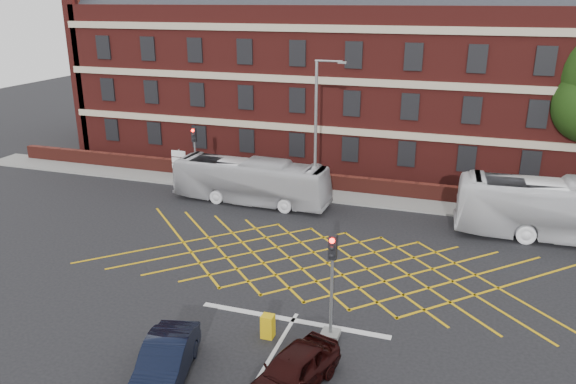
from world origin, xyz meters
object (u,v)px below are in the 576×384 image
(bus_left, at_px, (251,181))
(car_maroon, at_px, (293,371))
(bus_right, at_px, (572,211))
(direction_signs, at_px, (179,161))
(utility_cabinet, at_px, (268,326))
(car_navy, at_px, (165,361))
(traffic_light_far, at_px, (196,164))
(traffic_light_near, at_px, (331,296))
(street_lamp, at_px, (316,160))

(bus_left, distance_m, car_maroon, 18.46)
(bus_right, relative_size, direction_signs, 5.46)
(car_maroon, bearing_deg, utility_cabinet, 142.72)
(car_navy, bearing_deg, direction_signs, 103.68)
(traffic_light_far, distance_m, direction_signs, 2.72)
(traffic_light_far, distance_m, utility_cabinet, 18.84)
(car_navy, xyz_separation_m, traffic_light_far, (-8.48, 18.79, 1.06))
(utility_cabinet, bearing_deg, traffic_light_near, 18.93)
(car_maroon, height_order, street_lamp, street_lamp)
(bus_left, relative_size, traffic_light_far, 2.38)
(street_lamp, height_order, direction_signs, street_lamp)
(bus_right, height_order, utility_cabinet, bus_right)
(street_lamp, distance_m, utility_cabinet, 14.60)
(bus_right, relative_size, utility_cabinet, 12.75)
(bus_left, bearing_deg, traffic_light_near, -144.73)
(traffic_light_near, bearing_deg, street_lamp, 108.15)
(traffic_light_near, height_order, utility_cabinet, traffic_light_near)
(traffic_light_near, xyz_separation_m, direction_signs, (-15.39, 16.10, -0.39))
(car_navy, bearing_deg, traffic_light_far, 100.35)
(traffic_light_near, relative_size, utility_cabinet, 4.54)
(bus_right, bearing_deg, bus_left, 86.25)
(direction_signs, bearing_deg, traffic_light_far, -35.97)
(bus_right, relative_size, street_lamp, 1.32)
(car_navy, height_order, street_lamp, street_lamp)
(direction_signs, bearing_deg, traffic_light_near, -46.29)
(car_navy, bearing_deg, bus_right, 35.93)
(car_navy, distance_m, street_lamp, 17.86)
(bus_left, relative_size, utility_cabinet, 10.83)
(bus_left, distance_m, car_navy, 17.87)
(traffic_light_near, relative_size, traffic_light_far, 1.00)
(street_lamp, relative_size, utility_cabinet, 9.67)
(street_lamp, xyz_separation_m, utility_cabinet, (2.11, -14.20, -2.68))
(bus_right, xyz_separation_m, street_lamp, (-14.35, 0.27, 1.48))
(direction_signs, bearing_deg, street_lamp, -13.73)
(car_maroon, bearing_deg, street_lamp, 120.46)
(bus_right, height_order, street_lamp, street_lamp)
(direction_signs, bearing_deg, bus_left, -23.43)
(traffic_light_near, bearing_deg, utility_cabinet, -161.07)
(car_maroon, bearing_deg, traffic_light_near, 99.84)
(traffic_light_near, bearing_deg, car_navy, -137.86)
(traffic_light_far, xyz_separation_m, street_lamp, (8.82, -1.10, 1.38))
(car_navy, distance_m, direction_signs, 23.01)
(car_navy, bearing_deg, utility_cabinet, 41.14)
(car_maroon, bearing_deg, car_navy, -151.03)
(bus_left, bearing_deg, car_maroon, -151.63)
(street_lamp, bearing_deg, bus_right, -1.09)
(bus_right, xyz_separation_m, car_navy, (-14.68, -17.42, -0.97))
(traffic_light_far, relative_size, direction_signs, 1.94)
(street_lamp, relative_size, direction_signs, 4.14)
(bus_right, xyz_separation_m, car_maroon, (-10.38, -16.52, -0.97))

